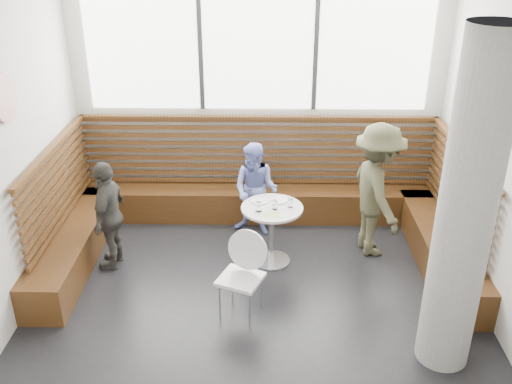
{
  "coord_description": "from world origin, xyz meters",
  "views": [
    {
      "loc": [
        0.11,
        -4.99,
        3.9
      ],
      "look_at": [
        0.0,
        1.0,
        1.0
      ],
      "focal_mm": 40.0,
      "sensor_mm": 36.0,
      "label": 1
    }
  ],
  "objects_px": {
    "cafe_chair": "(241,268)",
    "child_left": "(109,215)",
    "cafe_table": "(272,223)",
    "adult_man": "(377,191)",
    "concrete_column": "(466,212)",
    "child_back": "(256,190)"
  },
  "relations": [
    {
      "from": "concrete_column",
      "to": "child_left",
      "type": "bearing_deg",
      "value": 156.25
    },
    {
      "from": "adult_man",
      "to": "child_left",
      "type": "xyz_separation_m",
      "value": [
        -3.24,
        -0.37,
        -0.17
      ]
    },
    {
      "from": "adult_man",
      "to": "concrete_column",
      "type": "bearing_deg",
      "value": 179.21
    },
    {
      "from": "cafe_table",
      "to": "child_left",
      "type": "bearing_deg",
      "value": -177.59
    },
    {
      "from": "cafe_table",
      "to": "child_back",
      "type": "xyz_separation_m",
      "value": [
        -0.21,
        0.75,
        0.09
      ]
    },
    {
      "from": "concrete_column",
      "to": "cafe_chair",
      "type": "xyz_separation_m",
      "value": [
        -2.0,
        0.68,
        -1.05
      ]
    },
    {
      "from": "cafe_table",
      "to": "adult_man",
      "type": "xyz_separation_m",
      "value": [
        1.29,
        0.29,
        0.31
      ]
    },
    {
      "from": "cafe_chair",
      "to": "child_back",
      "type": "height_order",
      "value": "child_back"
    },
    {
      "from": "concrete_column",
      "to": "adult_man",
      "type": "xyz_separation_m",
      "value": [
        -0.36,
        1.96,
        -0.74
      ]
    },
    {
      "from": "cafe_chair",
      "to": "child_back",
      "type": "bearing_deg",
      "value": 108.52
    },
    {
      "from": "concrete_column",
      "to": "child_left",
      "type": "height_order",
      "value": "concrete_column"
    },
    {
      "from": "cafe_table",
      "to": "cafe_chair",
      "type": "relative_size",
      "value": 0.82
    },
    {
      "from": "concrete_column",
      "to": "cafe_chair",
      "type": "relative_size",
      "value": 3.4
    },
    {
      "from": "adult_man",
      "to": "cafe_chair",
      "type": "bearing_deg",
      "value": 116.88
    },
    {
      "from": "cafe_chair",
      "to": "adult_man",
      "type": "relative_size",
      "value": 0.55
    },
    {
      "from": "concrete_column",
      "to": "cafe_table",
      "type": "bearing_deg",
      "value": 134.81
    },
    {
      "from": "concrete_column",
      "to": "cafe_table",
      "type": "relative_size",
      "value": 4.17
    },
    {
      "from": "cafe_chair",
      "to": "child_left",
      "type": "xyz_separation_m",
      "value": [
        -1.61,
        0.91,
        0.13
      ]
    },
    {
      "from": "cafe_chair",
      "to": "child_back",
      "type": "distance_m",
      "value": 1.74
    },
    {
      "from": "child_left",
      "to": "child_back",
      "type": "bearing_deg",
      "value": 121.45
    },
    {
      "from": "concrete_column",
      "to": "child_left",
      "type": "xyz_separation_m",
      "value": [
        -3.61,
        1.59,
        -0.91
      ]
    },
    {
      "from": "child_left",
      "to": "cafe_chair",
      "type": "bearing_deg",
      "value": 66.53
    }
  ]
}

